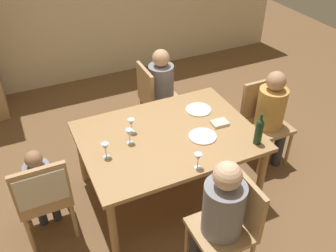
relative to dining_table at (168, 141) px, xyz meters
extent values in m
plane|color=brown|center=(0.00, 0.00, -0.65)|extent=(10.00, 10.00, 0.00)
cube|color=#A87F51|center=(0.00, 0.00, 0.05)|extent=(1.62, 1.19, 0.04)
cylinder|color=#A87F51|center=(-0.74, -0.53, -0.31)|extent=(0.07, 0.07, 0.69)
cylinder|color=#A87F51|center=(0.74, -0.53, -0.31)|extent=(0.07, 0.07, 0.69)
cylinder|color=#A87F51|center=(-0.74, 0.53, -0.31)|extent=(0.07, 0.07, 0.69)
cylinder|color=#A87F51|center=(0.74, 0.53, -0.31)|extent=(0.07, 0.07, 0.69)
cylinder|color=tan|center=(1.38, -0.19, -0.43)|extent=(0.04, 0.04, 0.44)
cylinder|color=tan|center=(1.00, -0.19, -0.43)|extent=(0.04, 0.04, 0.44)
cylinder|color=tan|center=(1.38, 0.19, -0.43)|extent=(0.04, 0.04, 0.44)
cylinder|color=tan|center=(1.00, 0.19, -0.43)|extent=(0.04, 0.04, 0.44)
cube|color=tan|center=(1.19, 0.00, -0.19)|extent=(0.44, 0.44, 0.04)
cube|color=tan|center=(1.19, 0.20, 0.05)|extent=(0.44, 0.04, 0.44)
cylinder|color=tan|center=(-0.19, -0.79, -0.43)|extent=(0.04, 0.04, 0.44)
cylinder|color=tan|center=(0.19, -0.79, -0.43)|extent=(0.04, 0.04, 0.44)
cube|color=tan|center=(0.00, -0.98, -0.19)|extent=(0.44, 0.44, 0.04)
cube|color=tan|center=(0.20, -0.98, 0.05)|extent=(0.04, 0.44, 0.44)
cylinder|color=tan|center=(0.56, 1.17, -0.43)|extent=(0.04, 0.04, 0.44)
cylinder|color=tan|center=(0.56, 0.79, -0.43)|extent=(0.04, 0.04, 0.44)
cylinder|color=tan|center=(0.18, 1.17, -0.43)|extent=(0.04, 0.04, 0.44)
cylinder|color=tan|center=(0.18, 0.79, -0.43)|extent=(0.04, 0.04, 0.44)
cube|color=tan|center=(0.37, 0.98, -0.19)|extent=(0.44, 0.44, 0.04)
cube|color=tan|center=(0.17, 0.98, 0.05)|extent=(0.04, 0.44, 0.44)
cylinder|color=tan|center=(-1.38, 0.19, -0.43)|extent=(0.04, 0.04, 0.44)
cylinder|color=tan|center=(-1.00, 0.19, -0.43)|extent=(0.04, 0.04, 0.44)
cylinder|color=tan|center=(-1.38, -0.19, -0.43)|extent=(0.04, 0.04, 0.44)
cylinder|color=tan|center=(-1.00, -0.19, -0.43)|extent=(0.04, 0.04, 0.44)
cube|color=tan|center=(-1.19, 0.00, -0.19)|extent=(0.44, 0.44, 0.04)
cube|color=tan|center=(-1.19, -0.20, 0.05)|extent=(0.44, 0.04, 0.44)
cube|color=beige|center=(-1.19, -0.20, 0.07)|extent=(0.40, 0.07, 0.31)
cylinder|color=#33333D|center=(1.28, -0.14, -0.42)|extent=(0.11, 0.11, 0.46)
cylinder|color=#33333D|center=(1.10, -0.14, -0.42)|extent=(0.11, 0.11, 0.46)
cylinder|color=tan|center=(1.19, 0.00, 0.04)|extent=(0.30, 0.30, 0.46)
sphere|color=tan|center=(1.19, 0.00, 0.37)|extent=(0.20, 0.20, 0.20)
cylinder|color=#33333D|center=(-0.15, -0.88, -0.42)|extent=(0.12, 0.12, 0.46)
cylinder|color=gray|center=(0.00, -0.98, 0.05)|extent=(0.31, 0.31, 0.48)
sphere|color=beige|center=(0.00, -0.98, 0.39)|extent=(0.21, 0.21, 0.21)
cylinder|color=#33333D|center=(0.50, 1.07, -0.42)|extent=(0.11, 0.11, 0.46)
cylinder|color=#33333D|center=(0.50, 0.89, -0.42)|extent=(0.11, 0.11, 0.46)
cylinder|color=gray|center=(0.37, 0.98, 0.03)|extent=(0.30, 0.30, 0.45)
sphere|color=tan|center=(0.37, 0.98, 0.36)|extent=(0.20, 0.20, 0.20)
cylinder|color=#33333D|center=(-1.26, 0.10, -0.42)|extent=(0.08, 0.08, 0.46)
cylinder|color=#33333D|center=(-1.13, 0.10, -0.42)|extent=(0.08, 0.08, 0.46)
cylinder|color=gray|center=(-1.19, 0.00, -0.03)|extent=(0.22, 0.22, 0.33)
sphere|color=#996B4C|center=(-1.19, 0.00, 0.21)|extent=(0.14, 0.14, 0.14)
cylinder|color=#19381E|center=(0.68, -0.45, 0.18)|extent=(0.07, 0.07, 0.21)
sphere|color=#19381E|center=(0.68, -0.45, 0.29)|extent=(0.07, 0.07, 0.07)
cylinder|color=#19381E|center=(0.68, -0.45, 0.35)|extent=(0.03, 0.03, 0.09)
cylinder|color=silver|center=(-0.37, 0.04, 0.08)|extent=(0.06, 0.06, 0.00)
cylinder|color=silver|center=(-0.37, 0.04, 0.11)|extent=(0.01, 0.01, 0.07)
cone|color=silver|center=(-0.37, 0.04, 0.19)|extent=(0.07, 0.07, 0.07)
cylinder|color=silver|center=(-0.62, -0.06, 0.08)|extent=(0.06, 0.06, 0.00)
cylinder|color=silver|center=(-0.62, -0.06, 0.11)|extent=(0.01, 0.01, 0.07)
cone|color=silver|center=(-0.62, -0.06, 0.19)|extent=(0.07, 0.07, 0.07)
cylinder|color=silver|center=(-0.29, 0.18, 0.08)|extent=(0.06, 0.06, 0.00)
cylinder|color=silver|center=(-0.29, 0.18, 0.11)|extent=(0.01, 0.01, 0.07)
cone|color=silver|center=(-0.29, 0.18, 0.19)|extent=(0.07, 0.07, 0.07)
cylinder|color=silver|center=(0.03, -0.51, 0.08)|extent=(0.06, 0.06, 0.00)
cylinder|color=silver|center=(0.03, -0.51, 0.11)|extent=(0.01, 0.01, 0.07)
cone|color=silver|center=(0.03, -0.51, 0.19)|extent=(0.07, 0.07, 0.07)
cylinder|color=white|center=(0.28, -0.17, 0.08)|extent=(0.26, 0.26, 0.01)
cylinder|color=white|center=(0.46, 0.24, 0.08)|extent=(0.26, 0.26, 0.01)
cube|color=beige|center=(0.52, -0.06, 0.09)|extent=(0.17, 0.13, 0.03)
camera|label=1|loc=(-1.15, -2.48, 2.16)|focal=39.38mm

